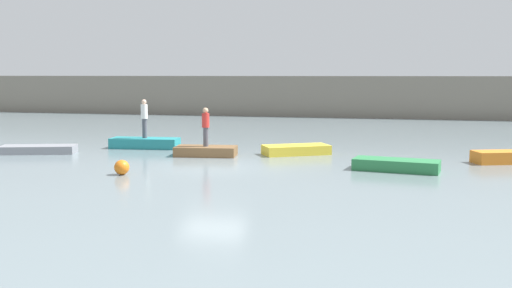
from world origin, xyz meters
TOP-DOWN VIEW (x-y plane):
  - ground_plane at (0.00, 0.00)m, footprint 120.00×120.00m
  - embankment_wall at (0.00, 26.85)m, footprint 80.00×1.20m
  - rowboat_grey at (-8.77, 1.76)m, footprint 3.44×2.11m
  - rowboat_teal at (-4.89, 4.57)m, footprint 3.32×1.42m
  - rowboat_brown at (-1.22, 2.77)m, footprint 2.75×1.56m
  - rowboat_yellow at (2.49, 4.15)m, footprint 3.11×2.50m
  - rowboat_green at (6.79, 0.73)m, footprint 3.20×1.59m
  - person_red_shirt at (-1.22, 2.77)m, footprint 0.32×0.32m
  - person_white_shirt at (-4.89, 4.57)m, footprint 0.32×0.32m
  - mooring_buoy at (-2.57, -2.45)m, footprint 0.53×0.53m

SIDE VIEW (x-z plane):
  - ground_plane at x=0.00m, z-range 0.00..0.00m
  - rowboat_grey at x=-8.77m, z-range 0.00..0.35m
  - rowboat_yellow at x=2.49m, z-range 0.00..0.41m
  - rowboat_brown at x=-1.22m, z-range 0.00..0.41m
  - rowboat_green at x=6.79m, z-range 0.00..0.42m
  - rowboat_teal at x=-4.89m, z-range 0.00..0.49m
  - mooring_buoy at x=-2.57m, z-range 0.00..0.53m
  - person_red_shirt at x=-1.22m, z-range 0.51..2.18m
  - person_white_shirt at x=-4.89m, z-range 0.60..2.43m
  - embankment_wall at x=0.00m, z-range 0.00..3.35m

